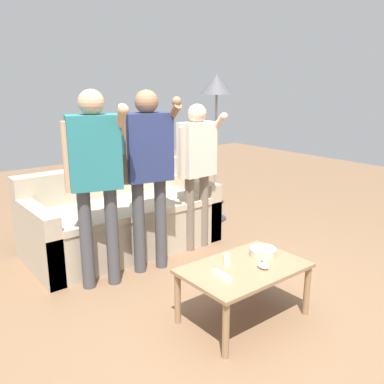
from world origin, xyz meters
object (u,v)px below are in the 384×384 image
(game_remote_nunchuk, at_px, (263,265))
(game_remote_wand_far, at_px, (227,259))
(coffee_table, at_px, (244,273))
(player_center, at_px, (148,161))
(floor_lamp, at_px, (216,93))
(player_right, at_px, (197,160))
(game_remote_wand_near, at_px, (222,276))
(player_left, at_px, (95,167))
(couch, at_px, (121,220))
(snack_bowl, at_px, (263,252))

(game_remote_nunchuk, xyz_separation_m, game_remote_wand_far, (-0.11, 0.24, -0.01))
(coffee_table, bearing_deg, player_center, 93.78)
(floor_lamp, relative_size, game_remote_wand_far, 12.21)
(player_right, xyz_separation_m, game_remote_wand_near, (-0.79, -1.23, -0.48))
(player_left, relative_size, player_center, 1.01)
(coffee_table, height_order, player_right, player_right)
(coffee_table, relative_size, player_right, 0.60)
(player_left, xyz_separation_m, player_right, (1.11, 0.14, -0.09))
(floor_lamp, bearing_deg, couch, -176.33)
(player_right, height_order, game_remote_wand_far, player_right)
(floor_lamp, xyz_separation_m, player_left, (-1.84, -0.69, -0.50))
(coffee_table, bearing_deg, game_remote_nunchuk, -53.70)
(coffee_table, distance_m, game_remote_wand_near, 0.24)
(snack_bowl, xyz_separation_m, game_remote_nunchuk, (-0.16, -0.15, -0.01))
(player_center, bearing_deg, game_remote_wand_far, -87.87)
(game_remote_nunchuk, height_order, game_remote_wand_far, game_remote_nunchuk)
(couch, relative_size, game_remote_wand_far, 13.11)
(coffee_table, bearing_deg, couch, 90.91)
(couch, distance_m, game_remote_wand_far, 1.54)
(player_left, bearing_deg, game_remote_wand_near, -73.74)
(snack_bowl, bearing_deg, game_remote_wand_near, -171.32)
(game_remote_nunchuk, distance_m, player_center, 1.31)
(player_left, distance_m, game_remote_wand_far, 1.21)
(game_remote_nunchuk, xyz_separation_m, game_remote_wand_near, (-0.31, 0.07, -0.01))
(coffee_table, relative_size, floor_lamp, 0.50)
(player_left, bearing_deg, snack_bowl, -52.48)
(player_left, bearing_deg, player_right, 6.98)
(floor_lamp, bearing_deg, game_remote_wand_near, -130.45)
(game_remote_nunchuk, bearing_deg, game_remote_wand_far, 115.01)
(player_right, bearing_deg, player_center, -168.36)
(game_remote_wand_near, bearing_deg, player_left, 106.26)
(player_right, bearing_deg, game_remote_wand_near, -122.82)
(couch, xyz_separation_m, game_remote_wand_far, (-0.01, -1.54, 0.12))
(snack_bowl, relative_size, player_right, 0.13)
(coffee_table, relative_size, game_remote_wand_far, 6.11)
(snack_bowl, relative_size, player_left, 0.12)
(couch, bearing_deg, player_right, -38.62)
(floor_lamp, bearing_deg, game_remote_wand_far, -129.25)
(couch, relative_size, game_remote_nunchuk, 20.74)
(player_right, bearing_deg, coffee_table, -115.01)
(coffee_table, bearing_deg, player_right, 64.99)
(game_remote_nunchuk, height_order, player_left, player_left)
(player_center, xyz_separation_m, game_remote_wand_far, (0.03, -0.94, -0.57))
(player_left, height_order, game_remote_wand_near, player_left)
(game_remote_nunchuk, relative_size, game_remote_wand_near, 0.55)
(game_remote_wand_near, bearing_deg, floor_lamp, 49.55)
(floor_lamp, height_order, player_center, floor_lamp)
(snack_bowl, bearing_deg, game_remote_nunchuk, -137.58)
(game_remote_wand_far, bearing_deg, couch, 89.64)
(game_remote_nunchuk, relative_size, floor_lamp, 0.05)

